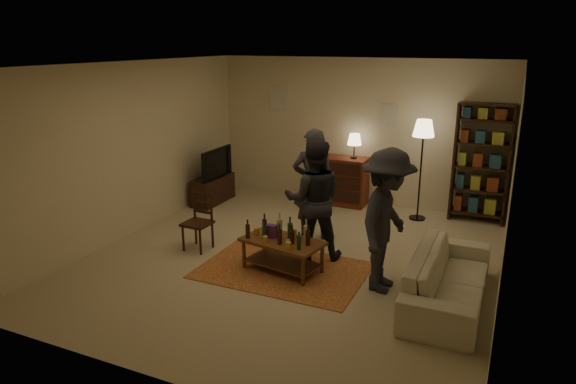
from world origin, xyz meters
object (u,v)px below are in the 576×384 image
Objects in this scene: bookshelf at (481,162)px; person_right at (314,200)px; sofa at (448,278)px; person_by_sofa at (386,221)px; dresser at (341,179)px; tv_stand at (213,183)px; person_left at (313,184)px; dining_chair at (199,219)px; coffee_table at (282,243)px; floor_lamp at (423,135)px.

person_right is (-1.99, -2.60, -0.18)m from bookshelf.
sofa is at bearing 141.77° from person_right.
person_by_sofa is (1.16, -0.55, 0.04)m from person_right.
dresser is 0.67× the size of bookshelf.
person_by_sofa is at bearing -29.31° from tv_stand.
person_left is at bearing -89.62° from person_right.
bookshelf is at bearing 11.80° from tv_stand.
dining_chair is 1.75m from person_right.
sofa is at bearing -0.60° from dining_chair.
coffee_table is 3.31m from floor_lamp.
person_right is 1.29m from person_by_sofa.
person_by_sofa reaches higher than person_left.
sofa is at bearing -52.46° from dresser.
tv_stand reaches higher than coffee_table.
bookshelf is 1.08m from floor_lamp.
dresser is 3.50m from person_by_sofa.
tv_stand is 3.97m from floor_lamp.
person_left reaches higher than tv_stand.
coffee_table is 3.94m from bookshelf.
person_left is at bearing -84.77° from dresser.
dining_chair is 3.61m from sofa.
dresser is 1.83m from floor_lamp.
person_left reaches higher than person_right.
dining_chair is at bearing 87.09° from sofa.
tv_stand is 0.61× the size of person_left.
person_left is at bearing -139.89° from bookshelf.
person_by_sofa reaches higher than person_right.
sofa is 1.19× the size of person_left.
sofa is at bearing -89.50° from person_by_sofa.
dresser is at bearing -101.60° from person_right.
tv_stand is at bearing 64.66° from sofa.
coffee_table is 1.46m from person_by_sofa.
bookshelf is at bearing 55.54° from coffee_table.
dining_chair is 0.44× the size of bookshelf.
dining_chair is 2.27m from tv_stand.
person_left is (0.17, -1.85, 0.40)m from dresser.
person_left reaches higher than sofa.
floor_lamp is (1.27, 2.86, 1.08)m from coffee_table.
bookshelf is 0.97× the size of sofa.
person_right reaches higher than sofa.
tv_stand is 0.61× the size of floor_lamp.
tv_stand is at bearing -168.20° from bookshelf.
tv_stand is 0.52× the size of bookshelf.
floor_lamp reaches higher than person_right.
person_left reaches higher than dining_chair.
coffee_table is at bearing 90.63° from sofa.
tv_stand is at bearing -157.93° from dresser.
bookshelf is 3.28m from person_right.
person_right reaches higher than tv_stand.
dresser is 0.78× the size of floor_lamp.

